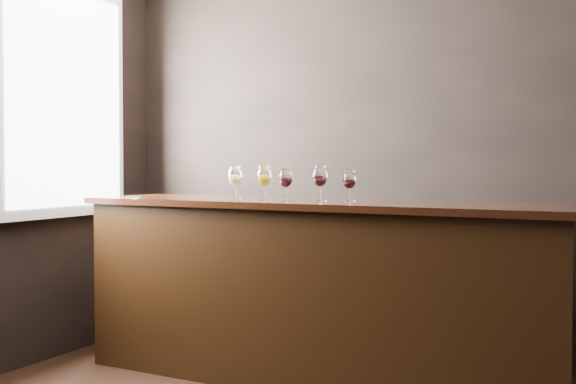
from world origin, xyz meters
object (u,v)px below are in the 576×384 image
at_px(glass_red_c, 349,181).
at_px(glass_red_b, 320,177).
at_px(glass_white, 235,177).
at_px(glass_red_a, 286,179).
at_px(bar_counter, 320,297).
at_px(back_bar_shelf, 467,297).
at_px(glass_amber, 264,177).

bearing_deg(glass_red_c, glass_red_b, -176.07).
bearing_deg(glass_red_b, glass_white, -179.03).
height_order(glass_red_a, glass_red_b, glass_red_b).
bearing_deg(glass_red_a, glass_red_b, 15.56).
height_order(glass_white, glass_red_c, glass_white).
relative_size(glass_white, glass_red_c, 1.15).
xyz_separation_m(bar_counter, glass_red_a, (-0.21, -0.03, 0.70)).
xyz_separation_m(glass_white, glass_red_c, (0.74, 0.02, -0.02)).
bearing_deg(bar_counter, glass_red_a, -163.82).
bearing_deg(glass_white, glass_red_c, 1.69).
xyz_separation_m(glass_red_a, glass_red_c, (0.38, 0.07, -0.01)).
bearing_deg(back_bar_shelf, glass_red_a, -136.67).
relative_size(back_bar_shelf, glass_red_c, 13.92).
xyz_separation_m(glass_amber, glass_red_a, (0.17, -0.07, -0.01)).
relative_size(glass_white, glass_red_b, 1.00).
xyz_separation_m(bar_counter, back_bar_shelf, (0.70, 0.83, -0.08)).
bearing_deg(glass_red_a, glass_amber, 159.11).
relative_size(glass_red_a, glass_red_b, 0.94).
xyz_separation_m(glass_amber, glass_red_b, (0.37, -0.01, 0.00)).
xyz_separation_m(bar_counter, glass_white, (-0.57, 0.02, 0.70)).
xyz_separation_m(glass_red_a, glass_red_b, (0.20, 0.06, 0.01)).
height_order(bar_counter, glass_red_a, glass_red_a).
bearing_deg(glass_amber, glass_red_c, 0.14).
bearing_deg(glass_amber, glass_red_b, -1.69).
relative_size(glass_amber, glass_red_a, 1.06).
distance_m(back_bar_shelf, glass_red_a, 1.47).
bearing_deg(glass_white, glass_red_a, -7.18).
relative_size(back_bar_shelf, glass_red_b, 12.08).
relative_size(glass_red_b, glass_red_c, 1.15).
bearing_deg(back_bar_shelf, bar_counter, -130.39).
bearing_deg(glass_red_c, glass_white, -178.31).
xyz_separation_m(bar_counter, glass_amber, (-0.38, 0.04, 0.70)).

